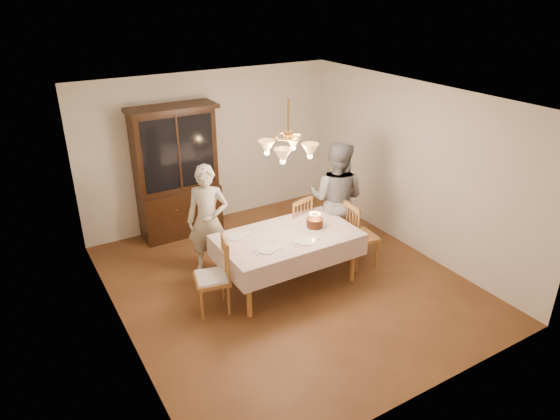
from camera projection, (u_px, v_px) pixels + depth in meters
ground at (287, 282)px, 7.07m from camera, size 5.00×5.00×0.00m
room_shell at (288, 178)px, 6.41m from camera, size 5.00×5.00×5.00m
dining_table at (288, 240)px, 6.78m from camera, size 1.90×1.10×0.76m
china_hutch at (177, 175)px, 8.06m from camera, size 1.38×0.54×2.16m
chair_far_side at (294, 229)px, 7.60m from camera, size 0.52×0.51×1.00m
chair_left_end at (213, 279)px, 6.31m from camera, size 0.51×0.53×1.00m
chair_right_end at (360, 237)px, 7.36m from camera, size 0.46×0.48×1.00m
elderly_woman at (208, 221)px, 7.03m from camera, size 0.71×0.66×1.63m
adult_in_grey at (336, 199)px, 7.54m from camera, size 1.07×1.10×1.79m
birthday_cake at (315, 223)px, 6.92m from camera, size 0.30×0.30×0.22m
place_setting_near_left at (268, 250)px, 6.36m from camera, size 0.37×0.23×0.02m
place_setting_near_right at (306, 241)px, 6.58m from camera, size 0.41×0.26×0.02m
place_setting_far_left at (237, 237)px, 6.69m from camera, size 0.39×0.24×0.02m
chandelier at (288, 149)px, 6.24m from camera, size 0.62×0.62×0.73m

